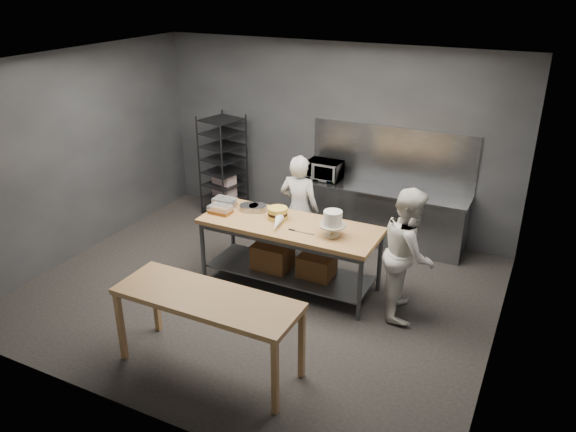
# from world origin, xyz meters

# --- Properties ---
(ground) EXTENTS (6.00, 6.00, 0.00)m
(ground) POSITION_xyz_m (0.00, 0.00, 0.00)
(ground) COLOR black
(ground) RESTS_ON ground
(back_wall) EXTENTS (6.00, 0.04, 3.00)m
(back_wall) POSITION_xyz_m (0.00, 2.50, 1.50)
(back_wall) COLOR #4C4F54
(back_wall) RESTS_ON ground
(work_table) EXTENTS (2.40, 0.90, 0.92)m
(work_table) POSITION_xyz_m (0.30, 0.35, 0.57)
(work_table) COLOR olive
(work_table) RESTS_ON ground
(near_counter) EXTENTS (2.00, 0.70, 0.90)m
(near_counter) POSITION_xyz_m (0.30, -1.61, 0.81)
(near_counter) COLOR olive
(near_counter) RESTS_ON ground
(back_counter) EXTENTS (2.60, 0.60, 0.90)m
(back_counter) POSITION_xyz_m (1.00, 2.18, 0.45)
(back_counter) COLOR slate
(back_counter) RESTS_ON ground
(splashback_panel) EXTENTS (2.60, 0.02, 0.90)m
(splashback_panel) POSITION_xyz_m (1.00, 2.48, 1.35)
(splashback_panel) COLOR slate
(splashback_panel) RESTS_ON back_counter
(speed_rack) EXTENTS (0.72, 0.76, 1.75)m
(speed_rack) POSITION_xyz_m (-1.86, 2.10, 0.86)
(speed_rack) COLOR black
(speed_rack) RESTS_ON ground
(chef_behind) EXTENTS (0.60, 0.41, 1.63)m
(chef_behind) POSITION_xyz_m (0.09, 1.06, 0.81)
(chef_behind) COLOR silver
(chef_behind) RESTS_ON ground
(chef_right) EXTENTS (0.81, 0.94, 1.66)m
(chef_right) POSITION_xyz_m (1.88, 0.39, 0.83)
(chef_right) COLOR silver
(chef_right) RESTS_ON ground
(microwave) EXTENTS (0.54, 0.37, 0.30)m
(microwave) POSITION_xyz_m (0.01, 2.18, 1.05)
(microwave) COLOR black
(microwave) RESTS_ON back_counter
(frosted_cake_stand) EXTENTS (0.34, 0.34, 0.34)m
(frosted_cake_stand) POSITION_xyz_m (0.93, 0.25, 1.13)
(frosted_cake_stand) COLOR #BDB497
(frosted_cake_stand) RESTS_ON work_table
(layer_cake) EXTENTS (0.26, 0.26, 0.16)m
(layer_cake) POSITION_xyz_m (0.08, 0.41, 1.00)
(layer_cake) COLOR gold
(layer_cake) RESTS_ON work_table
(cake_pans) EXTENTS (0.75, 0.33, 0.07)m
(cake_pans) POSITION_xyz_m (-0.52, 0.51, 0.96)
(cake_pans) COLOR gray
(cake_pans) RESTS_ON work_table
(piping_bag) EXTENTS (0.22, 0.40, 0.12)m
(piping_bag) POSITION_xyz_m (0.20, 0.15, 0.98)
(piping_bag) COLOR silver
(piping_bag) RESTS_ON work_table
(offset_spatula) EXTENTS (0.36, 0.02, 0.02)m
(offset_spatula) POSITION_xyz_m (0.49, 0.17, 0.93)
(offset_spatula) COLOR slate
(offset_spatula) RESTS_ON work_table
(pastry_clamshells) EXTENTS (0.40, 0.47, 0.11)m
(pastry_clamshells) POSITION_xyz_m (-0.76, 0.36, 0.98)
(pastry_clamshells) COLOR #A36920
(pastry_clamshells) RESTS_ON work_table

